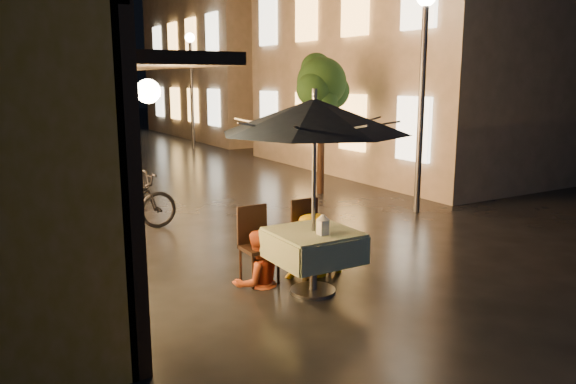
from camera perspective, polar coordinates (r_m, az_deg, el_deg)
ground at (r=7.99m, az=6.99°, el=-7.43°), size 90.00×90.00×0.00m
east_building_near at (r=17.42m, az=14.06°, el=13.83°), size 7.30×9.30×6.80m
east_building_far at (r=26.89m, az=-3.80°, el=13.69°), size 7.30×10.30×7.30m
street_tree at (r=12.64m, az=3.46°, el=10.71°), size 1.43×1.20×3.15m
streetlamp_near at (r=11.05m, az=13.59°, el=12.90°), size 0.36×0.36×4.23m
streetlamp_far at (r=21.39m, az=-9.83°, el=12.17°), size 0.36×0.36×4.23m
cafe_table at (r=6.81m, az=2.58°, el=-5.51°), size 0.99×0.99×0.78m
patio_umbrella at (r=6.53m, az=2.70°, el=7.71°), size 2.24×2.24×2.46m
cafe_chair_left at (r=7.24m, az=-3.29°, el=-4.89°), size 0.42×0.42×0.97m
cafe_chair_right at (r=7.63m, az=2.07°, el=-4.03°), size 0.42×0.42×0.97m
table_lantern at (r=6.56m, az=3.56°, el=-3.18°), size 0.16×0.16×0.25m
person_orange at (r=7.04m, az=-3.21°, el=-4.05°), size 0.69×0.55×1.39m
person_yellow at (r=7.40m, az=2.57°, el=-2.40°), size 1.14×0.79×1.61m
bicycle_0 at (r=9.86m, az=-16.59°, el=-1.17°), size 1.94×0.74×1.01m
bicycle_1 at (r=10.49m, az=-18.06°, el=-0.45°), size 1.78×1.04×1.03m
bicycle_2 at (r=11.41m, az=-19.31°, el=0.17°), size 1.90×1.30×0.94m
bicycle_3 at (r=12.23m, az=-18.98°, el=1.19°), size 1.83×0.75×1.07m
bicycle_4 at (r=13.18m, az=-20.74°, el=1.50°), size 1.88×1.00×0.94m
bicycle_5 at (r=14.95m, az=-21.96°, el=2.62°), size 1.72×1.06×1.00m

